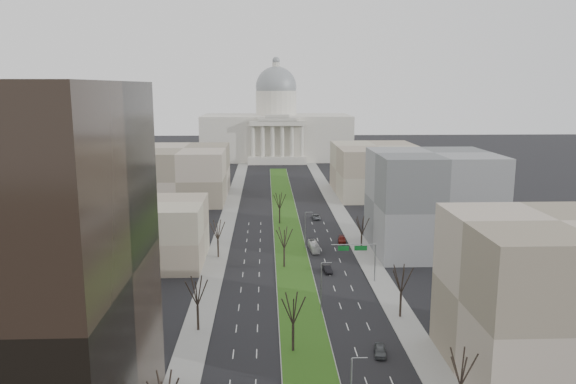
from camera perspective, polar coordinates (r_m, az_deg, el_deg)
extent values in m
plane|color=black|center=(163.71, -0.15, -3.25)|extent=(600.00, 600.00, 0.00)
cube|color=#999993|center=(162.72, -0.14, -3.31)|extent=(8.00, 222.00, 0.15)
cube|color=#254E15|center=(162.70, -0.14, -3.28)|extent=(7.70, 221.70, 0.06)
cube|color=gray|center=(139.93, -6.98, -5.73)|extent=(5.00, 330.00, 0.15)
cube|color=gray|center=(141.41, 7.37, -5.57)|extent=(5.00, 330.00, 0.15)
cube|color=beige|center=(310.04, -1.20, 5.62)|extent=(80.00, 40.00, 24.00)
cube|color=beige|center=(288.27, -1.10, 3.23)|extent=(30.00, 6.00, 4.00)
cube|color=beige|center=(286.42, -1.11, 7.01)|extent=(28.00, 5.00, 2.50)
cube|color=beige|center=(286.30, -1.11, 7.40)|extent=(20.00, 5.00, 1.80)
cube|color=beige|center=(286.21, -1.12, 7.72)|extent=(12.00, 5.00, 1.60)
cylinder|color=beige|center=(308.97, -1.21, 8.95)|extent=(22.00, 22.00, 14.00)
sphere|color=gray|center=(308.82, -1.22, 10.62)|extent=(22.00, 22.00, 22.00)
cylinder|color=beige|center=(309.00, -1.22, 12.66)|extent=(4.00, 4.00, 4.00)
sphere|color=gray|center=(309.12, -1.23, 13.21)|extent=(4.00, 4.00, 4.00)
cylinder|color=beige|center=(287.16, -3.61, 5.19)|extent=(2.00, 2.00, 16.00)
cylinder|color=beige|center=(287.09, -2.61, 5.20)|extent=(2.00, 2.00, 16.00)
cylinder|color=beige|center=(287.10, -1.61, 5.21)|extent=(2.00, 2.00, 16.00)
cylinder|color=beige|center=(287.21, -0.61, 5.22)|extent=(2.00, 2.00, 16.00)
cylinder|color=beige|center=(287.40, 0.40, 5.22)|extent=(2.00, 2.00, 16.00)
cylinder|color=beige|center=(287.67, 1.39, 5.22)|extent=(2.00, 2.00, 16.00)
cube|color=#9F917B|center=(130.79, -14.20, -4.01)|extent=(26.00, 22.00, 14.00)
cube|color=gray|center=(85.64, 25.29, -9.79)|extent=(26.00, 24.00, 22.00)
cube|color=slate|center=(139.46, 14.39, -1.00)|extent=(28.00, 26.00, 24.00)
cube|color=gray|center=(203.18, -10.50, 1.90)|extent=(30.00, 40.00, 18.00)
cube|color=#9F917B|center=(210.06, 8.97, 2.23)|extent=(30.00, 40.00, 18.00)
cylinder|color=black|center=(95.13, -9.13, -12.54)|extent=(0.40, 0.40, 4.32)
cylinder|color=black|center=(132.64, -7.11, -5.74)|extent=(0.40, 0.40, 4.22)
cylinder|color=black|center=(100.81, 11.36, -11.22)|extent=(0.40, 0.40, 4.42)
cylinder|color=black|center=(137.98, 7.47, -5.14)|extent=(0.40, 0.40, 4.03)
cylinder|color=black|center=(87.25, 0.52, -14.62)|extent=(0.40, 0.40, 4.32)
cylinder|color=black|center=(124.56, -0.39, -6.73)|extent=(0.40, 0.40, 4.32)
cylinder|color=black|center=(163.14, -0.86, -2.52)|extent=(0.40, 0.40, 4.32)
cylinder|color=gray|center=(66.99, 7.29, -16.36)|extent=(1.80, 0.12, 0.12)
cylinder|color=gray|center=(100.54, 3.39, -9.68)|extent=(0.20, 0.20, 9.00)
cylinder|color=gray|center=(99.13, 3.94, -7.17)|extent=(1.80, 0.12, 0.12)
cylinder|color=gray|center=(138.60, 1.77, -3.92)|extent=(0.20, 0.20, 9.00)
cylinder|color=gray|center=(137.58, 2.15, -2.06)|extent=(1.80, 0.12, 0.12)
cylinder|color=gray|center=(116.53, 8.83, -7.16)|extent=(0.24, 0.24, 8.00)
cylinder|color=gray|center=(114.60, 6.67, -5.32)|extent=(9.00, 0.18, 0.18)
cube|color=#0C591E|center=(115.13, 7.40, -5.67)|extent=(2.60, 0.08, 1.00)
cube|color=#0C591E|center=(114.60, 5.66, -5.71)|extent=(2.20, 0.08, 1.00)
imported|color=#494D50|center=(87.96, 9.34, -15.60)|extent=(2.30, 4.45, 1.45)
imported|color=black|center=(122.20, 3.99, -7.81)|extent=(2.10, 4.61, 1.47)
imported|color=#65130D|center=(145.16, 5.50, -4.84)|extent=(2.49, 5.00, 1.40)
imported|color=#55595E|center=(169.40, 2.87, -2.55)|extent=(2.42, 5.04, 1.38)
imported|color=silver|center=(137.31, 2.65, -5.55)|extent=(2.31, 7.87, 2.16)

